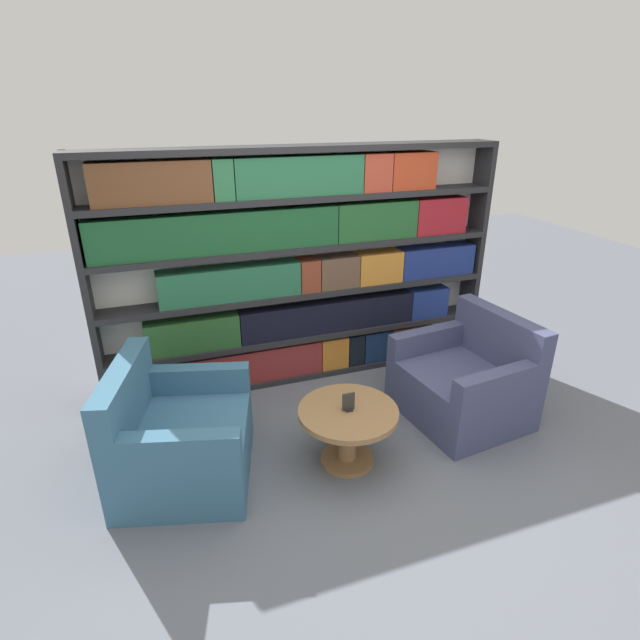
{
  "coord_description": "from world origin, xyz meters",
  "views": [
    {
      "loc": [
        -1.24,
        -2.51,
        2.36
      ],
      "look_at": [
        -0.1,
        0.73,
        0.87
      ],
      "focal_mm": 28.0,
      "sensor_mm": 36.0,
      "label": 1
    }
  ],
  "objects": [
    {
      "name": "ground_plane",
      "position": [
        0.0,
        0.0,
        0.0
      ],
      "size": [
        14.0,
        14.0,
        0.0
      ],
      "primitive_type": "plane",
      "color": "slate"
    },
    {
      "name": "bookshelf",
      "position": [
        -0.02,
        1.48,
        1.03
      ],
      "size": [
        3.53,
        0.3,
        2.06
      ],
      "color": "silver",
      "rests_on": "ground_plane"
    },
    {
      "name": "armchair_left",
      "position": [
        -1.23,
        0.4,
        0.29
      ],
      "size": [
        1.05,
        1.12,
        0.84
      ],
      "rotation": [
        0.0,
        0.0,
        1.3
      ],
      "color": "#386684",
      "rests_on": "ground_plane"
    },
    {
      "name": "armchair_right",
      "position": [
        1.02,
        0.39,
        0.29
      ],
      "size": [
        0.94,
        1.02,
        0.84
      ],
      "rotation": [
        0.0,
        0.0,
        -1.46
      ],
      "color": "#42476B",
      "rests_on": "ground_plane"
    },
    {
      "name": "coffee_table",
      "position": [
        -0.1,
        0.15,
        0.31
      ],
      "size": [
        0.7,
        0.7,
        0.43
      ],
      "color": "olive",
      "rests_on": "ground_plane"
    },
    {
      "name": "table_sign",
      "position": [
        -0.1,
        0.15,
        0.49
      ],
      "size": [
        0.09,
        0.06,
        0.13
      ],
      "color": "black",
      "rests_on": "coffee_table"
    }
  ]
}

